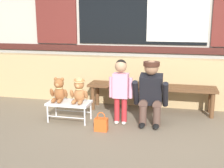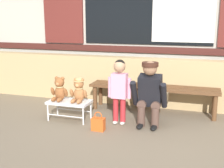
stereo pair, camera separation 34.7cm
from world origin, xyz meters
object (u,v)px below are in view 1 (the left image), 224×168
child_standing (121,85)px  adult_crouching (152,92)px  wooden_bench_long (151,89)px  teddy_bear_with_hat (79,91)px  handbag_on_ground (101,124)px  teddy_bear_plain (59,91)px  small_display_bench (69,104)px

child_standing → adult_crouching: bearing=10.7°
wooden_bench_long → child_standing: (-0.37, -0.70, 0.22)m
wooden_bench_long → adult_crouching: 0.63m
teddy_bear_with_hat → handbag_on_ground: size_ratio=1.34×
wooden_bench_long → teddy_bear_with_hat: size_ratio=5.78×
child_standing → teddy_bear_plain: bearing=-176.8°
teddy_bear_plain → child_standing: 0.95m
teddy_bear_plain → teddy_bear_with_hat: same height
teddy_bear_plain → child_standing: (0.94, 0.05, 0.13)m
teddy_bear_plain → teddy_bear_with_hat: bearing=0.1°
wooden_bench_long → handbag_on_ground: (-0.58, -1.04, -0.28)m
wooden_bench_long → small_display_bench: 1.38m
teddy_bear_plain → handbag_on_ground: (0.73, -0.28, -0.37)m
small_display_bench → child_standing: child_standing is taller
teddy_bear_plain → adult_crouching: bearing=5.7°
small_display_bench → adult_crouching: bearing=6.5°
teddy_bear_plain → child_standing: size_ratio=0.38×
small_display_bench → handbag_on_ground: (0.57, -0.28, -0.17)m
adult_crouching → handbag_on_ground: adult_crouching is taller
small_display_bench → teddy_bear_plain: teddy_bear_plain is taller
teddy_bear_with_hat → teddy_bear_plain: bearing=-179.9°
small_display_bench → teddy_bear_with_hat: teddy_bear_with_hat is taller
adult_crouching → teddy_bear_with_hat: bearing=-172.7°
wooden_bench_long → teddy_bear_with_hat: bearing=-142.7°
wooden_bench_long → small_display_bench: (-1.15, -0.76, -0.11)m
wooden_bench_long → teddy_bear_plain: bearing=-150.0°
small_display_bench → child_standing: size_ratio=0.67×
wooden_bench_long → teddy_bear_plain: teddy_bear_plain is taller
small_display_bench → teddy_bear_with_hat: bearing=0.8°
adult_crouching → handbag_on_ground: bearing=-146.9°
wooden_bench_long → teddy_bear_with_hat: (-0.99, -0.76, 0.10)m
teddy_bear_plain → handbag_on_ground: 0.87m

